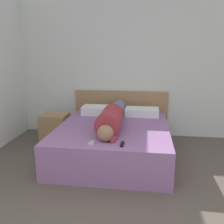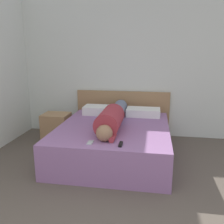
{
  "view_description": "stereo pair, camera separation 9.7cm",
  "coord_description": "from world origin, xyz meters",
  "px_view_note": "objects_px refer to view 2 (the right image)",
  "views": [
    {
      "loc": [
        0.43,
        -0.84,
        1.58
      ],
      "look_at": [
        -0.05,
        2.58,
        0.73
      ],
      "focal_mm": 40.0,
      "sensor_mm": 36.0,
      "label": 1
    },
    {
      "loc": [
        0.52,
        -0.82,
        1.58
      ],
      "look_at": [
        -0.05,
        2.58,
        0.73
      ],
      "focal_mm": 40.0,
      "sensor_mm": 36.0,
      "label": 2
    }
  ],
  "objects_px": {
    "person_lying": "(113,117)",
    "pillow_near_headboard": "(101,110)",
    "bed": "(114,141)",
    "cell_phone": "(90,143)",
    "tv_remote": "(121,144)",
    "nightstand": "(56,127)",
    "pillow_second": "(143,112)"
  },
  "relations": [
    {
      "from": "pillow_second",
      "to": "tv_remote",
      "type": "relative_size",
      "value": 3.83
    },
    {
      "from": "nightstand",
      "to": "cell_phone",
      "type": "distance_m",
      "value": 1.61
    },
    {
      "from": "pillow_near_headboard",
      "to": "cell_phone",
      "type": "height_order",
      "value": "pillow_near_headboard"
    },
    {
      "from": "nightstand",
      "to": "pillow_second",
      "type": "relative_size",
      "value": 0.86
    },
    {
      "from": "person_lying",
      "to": "cell_phone",
      "type": "xyz_separation_m",
      "value": [
        -0.16,
        -0.72,
        -0.14
      ]
    },
    {
      "from": "nightstand",
      "to": "bed",
      "type": "bearing_deg",
      "value": -24.44
    },
    {
      "from": "person_lying",
      "to": "pillow_second",
      "type": "xyz_separation_m",
      "value": [
        0.42,
        0.71,
        -0.08
      ]
    },
    {
      "from": "person_lying",
      "to": "pillow_near_headboard",
      "type": "xyz_separation_m",
      "value": [
        -0.33,
        0.71,
        -0.07
      ]
    },
    {
      "from": "pillow_second",
      "to": "cell_phone",
      "type": "relative_size",
      "value": 4.42
    },
    {
      "from": "pillow_second",
      "to": "cell_phone",
      "type": "distance_m",
      "value": 1.55
    },
    {
      "from": "bed",
      "to": "tv_remote",
      "type": "relative_size",
      "value": 12.71
    },
    {
      "from": "nightstand",
      "to": "cell_phone",
      "type": "height_order",
      "value": "same"
    },
    {
      "from": "bed",
      "to": "nightstand",
      "type": "xyz_separation_m",
      "value": [
        -1.12,
        0.51,
        0.01
      ]
    },
    {
      "from": "person_lying",
      "to": "pillow_second",
      "type": "height_order",
      "value": "person_lying"
    },
    {
      "from": "pillow_near_headboard",
      "to": "cell_phone",
      "type": "bearing_deg",
      "value": -83.3
    },
    {
      "from": "bed",
      "to": "pillow_second",
      "type": "bearing_deg",
      "value": 58.78
    },
    {
      "from": "person_lying",
      "to": "pillow_near_headboard",
      "type": "height_order",
      "value": "person_lying"
    },
    {
      "from": "nightstand",
      "to": "pillow_second",
      "type": "bearing_deg",
      "value": 6.21
    },
    {
      "from": "nightstand",
      "to": "person_lying",
      "type": "height_order",
      "value": "person_lying"
    },
    {
      "from": "person_lying",
      "to": "bed",
      "type": "bearing_deg",
      "value": 75.96
    },
    {
      "from": "pillow_second",
      "to": "person_lying",
      "type": "bearing_deg",
      "value": -120.5
    },
    {
      "from": "cell_phone",
      "to": "person_lying",
      "type": "bearing_deg",
      "value": 77.62
    },
    {
      "from": "nightstand",
      "to": "pillow_near_headboard",
      "type": "distance_m",
      "value": 0.86
    },
    {
      "from": "pillow_second",
      "to": "cell_phone",
      "type": "xyz_separation_m",
      "value": [
        -0.58,
        -1.44,
        -0.06
      ]
    },
    {
      "from": "pillow_second",
      "to": "tv_remote",
      "type": "xyz_separation_m",
      "value": [
        -0.2,
        -1.44,
        -0.05
      ]
    },
    {
      "from": "pillow_near_headboard",
      "to": "pillow_second",
      "type": "height_order",
      "value": "pillow_near_headboard"
    },
    {
      "from": "nightstand",
      "to": "pillow_near_headboard",
      "type": "height_order",
      "value": "pillow_near_headboard"
    },
    {
      "from": "nightstand",
      "to": "person_lying",
      "type": "relative_size",
      "value": 0.3
    },
    {
      "from": "pillow_near_headboard",
      "to": "tv_remote",
      "type": "relative_size",
      "value": 4.03
    },
    {
      "from": "nightstand",
      "to": "cell_phone",
      "type": "xyz_separation_m",
      "value": [
        0.96,
        -1.27,
        0.24
      ]
    },
    {
      "from": "person_lying",
      "to": "pillow_near_headboard",
      "type": "distance_m",
      "value": 0.79
    },
    {
      "from": "person_lying",
      "to": "pillow_near_headboard",
      "type": "relative_size",
      "value": 2.77
    }
  ]
}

